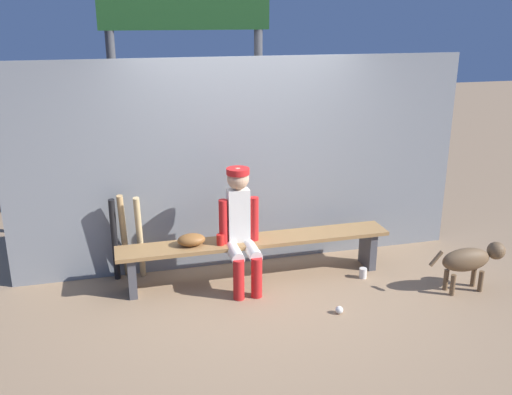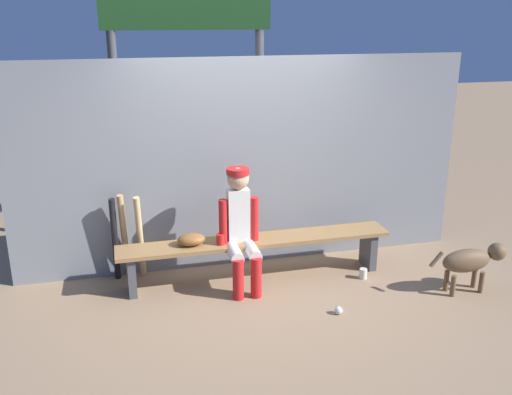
{
  "view_description": "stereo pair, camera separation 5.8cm",
  "coord_description": "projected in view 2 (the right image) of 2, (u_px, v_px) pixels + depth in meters",
  "views": [
    {
      "loc": [
        -1.38,
        -5.21,
        2.68
      ],
      "look_at": [
        0.0,
        0.0,
        0.91
      ],
      "focal_mm": 39.46,
      "sensor_mm": 36.0,
      "label": 1
    },
    {
      "loc": [
        -1.32,
        -5.22,
        2.68
      ],
      "look_at": [
        0.0,
        0.0,
        0.91
      ],
      "focal_mm": 39.46,
      "sensor_mm": 36.0,
      "label": 2
    }
  ],
  "objects": [
    {
      "name": "bat_wood_tan",
      "position": [
        124.0,
        236.0,
        5.85
      ],
      "size": [
        0.1,
        0.22,
        0.94
      ],
      "primitive_type": "cylinder",
      "rotation": [
        0.16,
        0.0,
        -0.19
      ],
      "color": "tan",
      "rests_on": "ground_plane"
    },
    {
      "name": "ground_plane",
      "position": [
        256.0,
        279.0,
        5.95
      ],
      "size": [
        30.0,
        30.0,
        0.0
      ],
      "primitive_type": "plane",
      "color": "#937556"
    },
    {
      "name": "bat_aluminum_black",
      "position": [
        115.0,
        239.0,
        5.8
      ],
      "size": [
        0.07,
        0.13,
        0.91
      ],
      "primitive_type": "cylinder",
      "rotation": [
        0.08,
        0.0,
        -0.02
      ],
      "color": "black",
      "rests_on": "ground_plane"
    },
    {
      "name": "baseball_glove",
      "position": [
        191.0,
        240.0,
        5.63
      ],
      "size": [
        0.28,
        0.2,
        0.12
      ],
      "primitive_type": "ellipsoid",
      "color": "brown",
      "rests_on": "dugout_bench"
    },
    {
      "name": "baseball",
      "position": [
        339.0,
        310.0,
        5.24
      ],
      "size": [
        0.07,
        0.07,
        0.07
      ],
      "primitive_type": "sphere",
      "color": "white",
      "rests_on": "ground_plane"
    },
    {
      "name": "dugout_bench",
      "position": [
        256.0,
        247.0,
        5.84
      ],
      "size": [
        2.85,
        0.36,
        0.46
      ],
      "color": "olive",
      "rests_on": "ground_plane"
    },
    {
      "name": "cup_on_bench",
      "position": [
        220.0,
        239.0,
        5.65
      ],
      "size": [
        0.08,
        0.08,
        0.11
      ],
      "primitive_type": "cylinder",
      "color": "red",
      "rests_on": "dugout_bench"
    },
    {
      "name": "cup_on_ground",
      "position": [
        363.0,
        274.0,
        5.94
      ],
      "size": [
        0.08,
        0.08,
        0.11
      ],
      "primitive_type": "cylinder",
      "color": "silver",
      "rests_on": "ground_plane"
    },
    {
      "name": "bat_wood_natural",
      "position": [
        140.0,
        237.0,
        5.81
      ],
      "size": [
        0.1,
        0.25,
        0.94
      ],
      "primitive_type": "cylinder",
      "rotation": [
        0.19,
        0.0,
        -0.16
      ],
      "color": "tan",
      "rests_on": "ground_plane"
    },
    {
      "name": "scoreboard",
      "position": [
        193.0,
        34.0,
        6.32
      ],
      "size": [
        2.19,
        0.27,
        3.5
      ],
      "color": "#3F3F42",
      "rests_on": "ground_plane"
    },
    {
      "name": "dog",
      "position": [
        471.0,
        260.0,
        5.59
      ],
      "size": [
        0.84,
        0.2,
        0.49
      ],
      "color": "brown",
      "rests_on": "ground_plane"
    },
    {
      "name": "chainlink_fence",
      "position": [
        245.0,
        165.0,
        6.03
      ],
      "size": [
        4.94,
        0.03,
        2.26
      ],
      "primitive_type": "cube",
      "color": "gray",
      "rests_on": "ground_plane"
    },
    {
      "name": "player_seated",
      "position": [
        241.0,
        225.0,
        5.6
      ],
      "size": [
        0.41,
        0.55,
        1.23
      ],
      "color": "silver",
      "rests_on": "ground_plane"
    }
  ]
}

